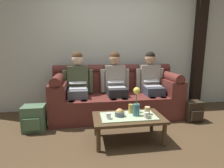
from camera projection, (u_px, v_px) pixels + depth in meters
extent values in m
plane|color=#4C3823|center=(130.00, 145.00, 2.44)|extent=(14.00, 14.00, 0.00)
cube|color=silver|center=(111.00, 40.00, 3.81)|extent=(6.00, 0.12, 2.90)
cube|color=black|center=(199.00, 41.00, 3.98)|extent=(0.20, 0.20, 2.90)
cube|color=maroon|center=(116.00, 105.00, 3.47)|extent=(2.36, 0.88, 0.42)
cube|color=maroon|center=(113.00, 81.00, 3.71)|extent=(2.36, 0.22, 0.40)
cylinder|color=maroon|center=(113.00, 69.00, 3.66)|extent=(2.36, 0.18, 0.18)
cube|color=maroon|center=(59.00, 89.00, 3.25)|extent=(0.28, 0.88, 0.28)
cylinder|color=maroon|center=(58.00, 79.00, 3.21)|extent=(0.18, 0.88, 0.18)
cube|color=maroon|center=(168.00, 86.00, 3.55)|extent=(0.28, 0.88, 0.28)
cylinder|color=maroon|center=(169.00, 76.00, 3.52)|extent=(0.18, 0.88, 0.18)
cube|color=#595B66|center=(78.00, 93.00, 3.25)|extent=(0.34, 0.40, 0.15)
cylinder|color=#595B66|center=(72.00, 113.00, 3.04)|extent=(0.12, 0.12, 0.42)
cylinder|color=#595B66|center=(84.00, 113.00, 3.07)|extent=(0.12, 0.12, 0.42)
cube|color=#475138|center=(78.00, 80.00, 3.44)|extent=(0.38, 0.22, 0.54)
cylinder|color=#475138|center=(65.00, 82.00, 3.37)|extent=(0.09, 0.09, 0.44)
cylinder|color=#475138|center=(91.00, 81.00, 3.44)|extent=(0.09, 0.09, 0.44)
sphere|color=beige|center=(77.00, 59.00, 3.35)|extent=(0.21, 0.21, 0.21)
sphere|color=#472D19|center=(77.00, 57.00, 3.34)|extent=(0.19, 0.19, 0.19)
cube|color=silver|center=(78.00, 88.00, 3.25)|extent=(0.31, 0.22, 0.02)
cube|color=silver|center=(78.00, 81.00, 3.37)|extent=(0.31, 0.20, 0.08)
cube|color=black|center=(78.00, 81.00, 3.36)|extent=(0.27, 0.18, 0.06)
cube|color=#232326|center=(117.00, 92.00, 3.35)|extent=(0.34, 0.40, 0.15)
cylinder|color=#232326|center=(114.00, 111.00, 3.14)|extent=(0.12, 0.12, 0.42)
cylinder|color=#232326|center=(125.00, 111.00, 3.17)|extent=(0.12, 0.12, 0.42)
cube|color=gray|center=(115.00, 79.00, 3.55)|extent=(0.38, 0.22, 0.54)
cylinder|color=gray|center=(103.00, 81.00, 3.48)|extent=(0.09, 0.09, 0.44)
cylinder|color=gray|center=(127.00, 80.00, 3.55)|extent=(0.09, 0.09, 0.44)
sphere|color=tan|center=(115.00, 59.00, 3.45)|extent=(0.21, 0.21, 0.21)
sphere|color=#472D19|center=(115.00, 57.00, 3.45)|extent=(0.19, 0.19, 0.19)
cube|color=silver|center=(117.00, 87.00, 3.36)|extent=(0.31, 0.22, 0.02)
cube|color=silver|center=(115.00, 80.00, 3.48)|extent=(0.31, 0.20, 0.09)
cube|color=black|center=(115.00, 80.00, 3.47)|extent=(0.27, 0.18, 0.07)
cube|color=#383D4C|center=(153.00, 90.00, 3.46)|extent=(0.34, 0.40, 0.15)
cylinder|color=#383D4C|center=(152.00, 109.00, 3.25)|extent=(0.12, 0.12, 0.42)
cylinder|color=#383D4C|center=(163.00, 109.00, 3.28)|extent=(0.12, 0.12, 0.42)
cube|color=gray|center=(149.00, 78.00, 3.65)|extent=(0.38, 0.22, 0.54)
cylinder|color=gray|center=(138.00, 80.00, 3.58)|extent=(0.09, 0.09, 0.44)
cylinder|color=gray|center=(161.00, 79.00, 3.65)|extent=(0.09, 0.09, 0.44)
sphere|color=tan|center=(150.00, 59.00, 3.56)|extent=(0.21, 0.21, 0.21)
sphere|color=black|center=(150.00, 56.00, 3.55)|extent=(0.19, 0.19, 0.19)
cube|color=silver|center=(153.00, 86.00, 3.46)|extent=(0.31, 0.22, 0.02)
cube|color=silver|center=(150.00, 79.00, 3.58)|extent=(0.31, 0.20, 0.09)
cube|color=black|center=(150.00, 79.00, 3.57)|extent=(0.27, 0.18, 0.07)
cube|color=#47331E|center=(128.00, 118.00, 2.51)|extent=(0.97, 0.55, 0.04)
cube|color=#B2C69E|center=(128.00, 116.00, 2.50)|extent=(0.76, 0.39, 0.01)
cylinder|color=#47331E|center=(98.00, 140.00, 2.26)|extent=(0.06, 0.06, 0.32)
cylinder|color=#47331E|center=(164.00, 135.00, 2.39)|extent=(0.06, 0.06, 0.32)
cylinder|color=#47331E|center=(96.00, 125.00, 2.70)|extent=(0.06, 0.06, 0.32)
cylinder|color=#47331E|center=(152.00, 122.00, 2.83)|extent=(0.06, 0.06, 0.32)
cylinder|color=#336672|center=(136.00, 110.00, 2.49)|extent=(0.09, 0.09, 0.16)
cylinder|color=#3D7538|center=(136.00, 99.00, 2.46)|extent=(0.01, 0.01, 0.16)
sphere|color=#E5CC4C|center=(137.00, 91.00, 2.44)|extent=(0.09, 0.09, 0.09)
cylinder|color=#4C5666|center=(120.00, 114.00, 2.48)|extent=(0.13, 0.13, 0.06)
sphere|color=tan|center=(120.00, 112.00, 2.48)|extent=(0.11, 0.11, 0.11)
cylinder|color=#DBB77A|center=(147.00, 110.00, 2.55)|extent=(0.08, 0.08, 0.11)
cylinder|color=gold|center=(131.00, 109.00, 2.60)|extent=(0.06, 0.06, 0.13)
cylinder|color=white|center=(146.00, 115.00, 2.41)|extent=(0.07, 0.07, 0.08)
cylinder|color=silver|center=(108.00, 116.00, 2.39)|extent=(0.06, 0.06, 0.08)
cylinder|color=gold|center=(137.00, 108.00, 2.63)|extent=(0.07, 0.07, 0.13)
cube|color=#4C6B4C|center=(34.00, 118.00, 2.86)|extent=(0.34, 0.27, 0.40)
cube|color=#4C6B4C|center=(32.00, 124.00, 2.71)|extent=(0.24, 0.05, 0.18)
cube|color=#2D2319|center=(193.00, 111.00, 3.24)|extent=(0.29, 0.21, 0.36)
cube|color=#2D2319|center=(197.00, 115.00, 3.12)|extent=(0.20, 0.05, 0.16)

